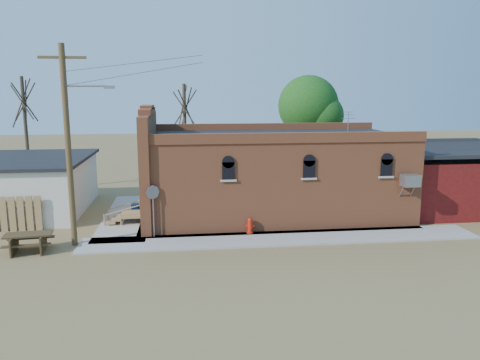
{
  "coord_description": "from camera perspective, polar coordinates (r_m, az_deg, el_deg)",
  "views": [
    {
      "loc": [
        -3.13,
        -20.18,
        6.96
      ],
      "look_at": [
        -0.22,
        3.71,
        2.4
      ],
      "focal_mm": 35.0,
      "sensor_mm": 36.0,
      "label": 1
    }
  ],
  "objects": [
    {
      "name": "picnic_table",
      "position": [
        22.71,
        -24.38,
        -6.67
      ],
      "size": [
        2.14,
        1.71,
        0.83
      ],
      "rotation": [
        0.0,
        0.0,
        0.11
      ],
      "color": "#43321B",
      "rests_on": "ground"
    },
    {
      "name": "utility_pole",
      "position": [
        22.07,
        -20.11,
        4.38
      ],
      "size": [
        3.12,
        0.26,
        9.0
      ],
      "color": "#43301B",
      "rests_on": "ground"
    },
    {
      "name": "sidewalk_west",
      "position": [
        27.26,
        -13.43,
        -4.28
      ],
      "size": [
        2.6,
        10.0,
        0.08
      ],
      "primitive_type": "cube",
      "color": "#9E9991",
      "rests_on": "ground"
    },
    {
      "name": "fire_hydrant",
      "position": [
        23.14,
        1.22,
        -5.59
      ],
      "size": [
        0.43,
        0.4,
        0.78
      ],
      "rotation": [
        0.0,
        0.0,
        0.06
      ],
      "color": "red",
      "rests_on": "sidewalk_south"
    },
    {
      "name": "tree_bare_near",
      "position": [
        33.19,
        -6.8,
        8.94
      ],
      "size": [
        2.8,
        2.8,
        7.65
      ],
      "color": "#493A2A",
      "rests_on": "ground"
    },
    {
      "name": "brick_bar",
      "position": [
        26.52,
        3.53,
        0.67
      ],
      "size": [
        16.4,
        7.97,
        6.3
      ],
      "color": "#BB6039",
      "rests_on": "ground"
    },
    {
      "name": "red_shed",
      "position": [
        29.92,
        22.43,
        0.89
      ],
      "size": [
        5.4,
        6.4,
        4.3
      ],
      "color": "#520F0E",
      "rests_on": "ground"
    },
    {
      "name": "ground",
      "position": [
        21.57,
        1.79,
        -8.1
      ],
      "size": [
        120.0,
        120.0,
        0.0
      ],
      "primitive_type": "plane",
      "color": "brown",
      "rests_on": "ground"
    },
    {
      "name": "sidewalk_south",
      "position": [
        22.66,
        5.22,
        -7.1
      ],
      "size": [
        19.0,
        2.2,
        0.08
      ],
      "primitive_type": "cube",
      "color": "#9E9991",
      "rests_on": "ground"
    },
    {
      "name": "stop_sign",
      "position": [
        22.58,
        -10.57,
        -2.08
      ],
      "size": [
        0.62,
        0.41,
        2.53
      ],
      "rotation": [
        0.0,
        0.0,
        0.12
      ],
      "color": "gray",
      "rests_on": "sidewalk_south"
    },
    {
      "name": "tree_leafy",
      "position": [
        34.91,
        8.32,
        8.94
      ],
      "size": [
        4.4,
        4.4,
        8.15
      ],
      "color": "#493A2A",
      "rests_on": "ground"
    },
    {
      "name": "trash_barrel",
      "position": [
        26.89,
        -12.63,
        -3.58
      ],
      "size": [
        0.57,
        0.57,
        0.72
      ],
      "primitive_type": "cylinder",
      "rotation": [
        0.0,
        0.0,
        0.25
      ],
      "color": "navy",
      "rests_on": "sidewalk_west"
    },
    {
      "name": "tree_bare_far",
      "position": [
        35.87,
        -24.9,
        8.79
      ],
      "size": [
        2.8,
        2.8,
        8.16
      ],
      "color": "#493A2A",
      "rests_on": "ground"
    }
  ]
}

